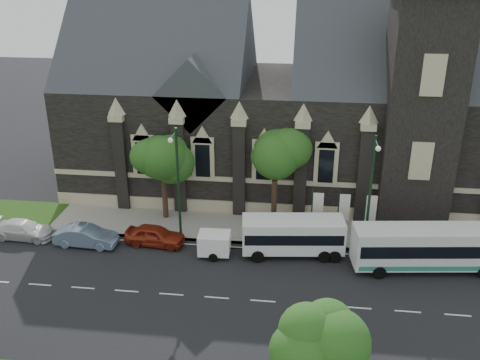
% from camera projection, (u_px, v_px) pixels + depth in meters
% --- Properties ---
extents(ground, '(160.00, 160.00, 0.00)m').
position_uv_depth(ground, '(217.00, 298.00, 34.24)').
color(ground, black).
rests_on(ground, ground).
extents(sidewalk, '(80.00, 5.00, 0.15)m').
position_uv_depth(sidewalk, '(236.00, 227.00, 42.88)').
color(sidewalk, gray).
rests_on(sidewalk, ground).
extents(museum, '(40.00, 17.70, 29.90)m').
position_uv_depth(museum, '(305.00, 102.00, 47.60)').
color(museum, black).
rests_on(museum, ground).
extents(tree_park_east, '(3.40, 3.40, 6.28)m').
position_uv_depth(tree_park_east, '(320.00, 346.00, 23.22)').
color(tree_park_east, black).
rests_on(tree_park_east, ground).
extents(tree_walk_right, '(4.08, 4.08, 7.80)m').
position_uv_depth(tree_walk_right, '(278.00, 157.00, 41.37)').
color(tree_walk_right, black).
rests_on(tree_walk_right, ground).
extents(tree_walk_left, '(3.91, 3.91, 7.64)m').
position_uv_depth(tree_walk_left, '(165.00, 153.00, 42.40)').
color(tree_walk_left, black).
rests_on(tree_walk_left, ground).
extents(street_lamp_near, '(0.36, 1.88, 9.00)m').
position_uv_depth(street_lamp_near, '(371.00, 188.00, 37.59)').
color(street_lamp_near, black).
rests_on(street_lamp_near, ground).
extents(street_lamp_mid, '(0.36, 1.88, 9.00)m').
position_uv_depth(street_lamp_mid, '(177.00, 179.00, 39.15)').
color(street_lamp_mid, black).
rests_on(street_lamp_mid, ground).
extents(banner_flag_left, '(0.90, 0.10, 4.00)m').
position_uv_depth(banner_flag_left, '(316.00, 208.00, 40.82)').
color(banner_flag_left, black).
rests_on(banner_flag_left, ground).
extents(banner_flag_center, '(0.90, 0.10, 4.00)m').
position_uv_depth(banner_flag_center, '(342.00, 210.00, 40.60)').
color(banner_flag_center, black).
rests_on(banner_flag_center, ground).
extents(banner_flag_right, '(0.90, 0.10, 4.00)m').
position_uv_depth(banner_flag_right, '(369.00, 211.00, 40.37)').
color(banner_flag_right, black).
rests_on(banner_flag_right, ground).
extents(tour_coach, '(11.21, 3.71, 3.21)m').
position_uv_depth(tour_coach, '(433.00, 247.00, 36.66)').
color(tour_coach, silver).
rests_on(tour_coach, ground).
extents(shuttle_bus, '(7.56, 3.32, 2.83)m').
position_uv_depth(shuttle_bus, '(293.00, 234.00, 38.60)').
color(shuttle_bus, white).
rests_on(shuttle_bus, ground).
extents(box_trailer, '(3.35, 1.97, 1.77)m').
position_uv_depth(box_trailer, '(214.00, 243.00, 38.66)').
color(box_trailer, white).
rests_on(box_trailer, ground).
extents(sedan, '(4.79, 1.81, 1.56)m').
position_uv_depth(sedan, '(86.00, 236.00, 40.11)').
color(sedan, '#7990AF').
rests_on(sedan, ground).
extents(car_far_red, '(4.68, 2.20, 1.55)m').
position_uv_depth(car_far_red, '(155.00, 235.00, 40.23)').
color(car_far_red, maroon).
rests_on(car_far_red, ground).
extents(car_far_white, '(4.92, 2.18, 1.40)m').
position_uv_depth(car_far_white, '(23.00, 230.00, 41.20)').
color(car_far_white, silver).
rests_on(car_far_white, ground).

